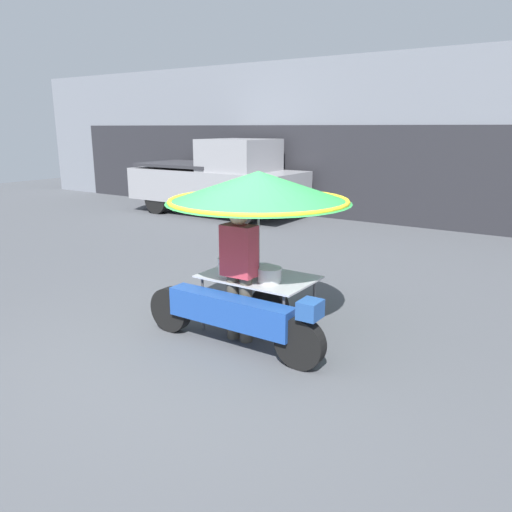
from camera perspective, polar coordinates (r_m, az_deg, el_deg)
The scene contains 5 objects.
ground_plane at distance 5.39m, azimuth -5.71°, elevation -11.38°, with size 36.00×36.00×0.00m, color #4C4F54.
shopfront_building at distance 13.42m, azimuth 20.62°, elevation 12.23°, with size 28.00×2.06×4.07m.
vendor_motorcycle_cart at distance 5.55m, azimuth -0.01°, elevation 5.74°, with size 2.26×2.08×1.88m.
vendor_person at distance 5.49m, azimuth -1.94°, elevation -1.32°, with size 0.38×0.22×1.53m.
pickup_truck at distance 13.74m, azimuth -4.13°, elevation 8.75°, with size 4.90×1.90×2.05m.
Camera 1 is at (3.10, -3.73, 2.35)m, focal length 35.00 mm.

